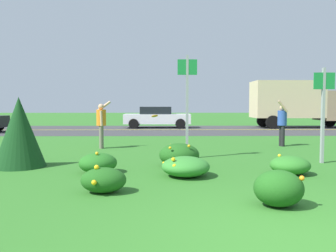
% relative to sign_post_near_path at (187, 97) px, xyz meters
% --- Properties ---
extents(ground_plane, '(120.00, 120.00, 0.00)m').
position_rel_sign_post_near_path_xyz_m(ground_plane, '(0.88, 2.86, -1.80)').
color(ground_plane, '#2D6B23').
extents(highway_strip, '(120.00, 8.97, 0.01)m').
position_rel_sign_post_near_path_xyz_m(highway_strip, '(0.88, 11.99, -1.79)').
color(highway_strip, '#38383A').
rests_on(highway_strip, ground).
extents(highway_center_stripe, '(120.00, 0.16, 0.00)m').
position_rel_sign_post_near_path_xyz_m(highway_center_stripe, '(0.88, 11.99, -1.79)').
color(highway_center_stripe, yellow).
rests_on(highway_center_stripe, ground).
extents(daylily_clump_front_left, '(0.76, 0.69, 0.56)m').
position_rel_sign_post_near_path_xyz_m(daylily_clump_front_left, '(1.07, -4.89, -1.51)').
color(daylily_clump_front_left, '#1E5619').
rests_on(daylily_clump_front_left, ground).
extents(daylily_clump_mid_left, '(1.05, 1.11, 0.46)m').
position_rel_sign_post_near_path_xyz_m(daylily_clump_mid_left, '(-0.21, -2.57, -1.58)').
color(daylily_clump_mid_left, '#337F2D').
rests_on(daylily_clump_mid_left, ground).
extents(daylily_clump_near_camera, '(0.81, 0.71, 0.51)m').
position_rel_sign_post_near_path_xyz_m(daylily_clump_near_camera, '(-1.76, -3.99, -1.57)').
color(daylily_clump_near_camera, '#1E5619').
rests_on(daylily_clump_near_camera, ground).
extents(daylily_clump_front_right, '(0.89, 0.85, 0.44)m').
position_rel_sign_post_near_path_xyz_m(daylily_clump_front_right, '(2.15, -2.39, -1.59)').
color(daylily_clump_front_right, '#2D7526').
rests_on(daylily_clump_front_right, ground).
extents(daylily_clump_mid_center, '(1.02, 1.01, 0.59)m').
position_rel_sign_post_near_path_xyz_m(daylily_clump_mid_center, '(-0.29, -1.31, -1.50)').
color(daylily_clump_mid_center, '#1E5619').
rests_on(daylily_clump_mid_center, ground).
extents(daylily_clump_front_center, '(0.87, 0.88, 0.51)m').
position_rel_sign_post_near_path_xyz_m(daylily_clump_front_center, '(-2.19, -2.16, -1.56)').
color(daylily_clump_front_center, '#23661E').
rests_on(daylily_clump_front_center, ground).
extents(sign_post_near_path, '(0.56, 0.10, 2.99)m').
position_rel_sign_post_near_path_xyz_m(sign_post_near_path, '(0.00, 0.00, 0.00)').
color(sign_post_near_path, '#93969B').
rests_on(sign_post_near_path, ground).
extents(sign_post_by_roadside, '(0.56, 0.10, 2.54)m').
position_rel_sign_post_near_path_xyz_m(sign_post_by_roadside, '(3.57, -0.85, -0.25)').
color(sign_post_by_roadside, '#93969B').
rests_on(sign_post_by_roadside, ground).
extents(evergreen_shrub_side, '(1.27, 1.27, 1.76)m').
position_rel_sign_post_near_path_xyz_m(evergreen_shrub_side, '(-4.30, -1.34, -0.91)').
color(evergreen_shrub_side, '#143D19').
rests_on(evergreen_shrub_side, ground).
extents(person_thrower_orange_shirt, '(0.50, 0.51, 1.72)m').
position_rel_sign_post_near_path_xyz_m(person_thrower_orange_shirt, '(-2.91, 2.49, -0.83)').
color(person_thrower_orange_shirt, orange).
rests_on(person_thrower_orange_shirt, ground).
extents(person_catcher_blue_shirt, '(0.43, 0.51, 1.74)m').
position_rel_sign_post_near_path_xyz_m(person_catcher_blue_shirt, '(3.81, 3.06, -0.86)').
color(person_catcher_blue_shirt, '#2D4C9E').
rests_on(person_catcher_blue_shirt, ground).
extents(frisbee_orange, '(0.25, 0.23, 0.13)m').
position_rel_sign_post_near_path_xyz_m(frisbee_orange, '(-1.00, 2.60, -0.63)').
color(frisbee_orange, orange).
extents(car_white_center_left, '(4.50, 2.00, 1.45)m').
position_rel_sign_post_near_path_xyz_m(car_white_center_left, '(-1.11, 14.00, -1.06)').
color(car_white_center_left, silver).
rests_on(car_white_center_left, ground).
extents(box_truck_tan, '(6.70, 2.46, 3.20)m').
position_rel_sign_post_near_path_xyz_m(box_truck_tan, '(8.72, 14.00, 0.01)').
color(box_truck_tan, '#937F60').
rests_on(box_truck_tan, ground).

